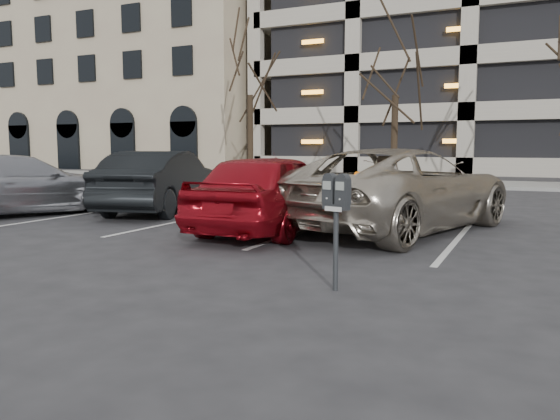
{
  "coord_description": "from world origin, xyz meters",
  "views": [
    {
      "loc": [
        2.53,
        -7.44,
        1.55
      ],
      "look_at": [
        -0.03,
        -1.94,
        0.86
      ],
      "focal_mm": 35.0,
      "sensor_mm": 36.0,
      "label": 1
    }
  ],
  "objects_px": {
    "tree_a": "(250,42)",
    "car_dark": "(162,182)",
    "suv_silver": "(399,189)",
    "car_silver": "(20,185)",
    "tree_b": "(397,40)",
    "car_red": "(272,192)",
    "parking_meter": "(336,203)"
  },
  "relations": [
    {
      "from": "tree_a",
      "to": "car_dark",
      "type": "bearing_deg",
      "value": -70.98
    },
    {
      "from": "suv_silver",
      "to": "car_dark",
      "type": "distance_m",
      "value": 5.87
    },
    {
      "from": "car_silver",
      "to": "tree_b",
      "type": "bearing_deg",
      "value": -84.97
    },
    {
      "from": "car_red",
      "to": "car_silver",
      "type": "xyz_separation_m",
      "value": [
        -6.35,
        -0.22,
        -0.04
      ]
    },
    {
      "from": "tree_b",
      "to": "car_red",
      "type": "height_order",
      "value": "tree_b"
    },
    {
      "from": "suv_silver",
      "to": "car_red",
      "type": "relative_size",
      "value": 1.39
    },
    {
      "from": "suv_silver",
      "to": "tree_a",
      "type": "bearing_deg",
      "value": -35.54
    },
    {
      "from": "car_red",
      "to": "car_dark",
      "type": "distance_m",
      "value": 4.11
    },
    {
      "from": "tree_a",
      "to": "parking_meter",
      "type": "height_order",
      "value": "tree_a"
    },
    {
      "from": "parking_meter",
      "to": "tree_a",
      "type": "bearing_deg",
      "value": 137.25
    },
    {
      "from": "parking_meter",
      "to": "car_red",
      "type": "distance_m",
      "value": 4.29
    },
    {
      "from": "tree_b",
      "to": "suv_silver",
      "type": "relative_size",
      "value": 1.39
    },
    {
      "from": "parking_meter",
      "to": "car_dark",
      "type": "xyz_separation_m",
      "value": [
        -6.23,
        5.17,
        -0.23
      ]
    },
    {
      "from": "parking_meter",
      "to": "car_dark",
      "type": "distance_m",
      "value": 8.09
    },
    {
      "from": "parking_meter",
      "to": "car_silver",
      "type": "height_order",
      "value": "car_silver"
    },
    {
      "from": "parking_meter",
      "to": "suv_silver",
      "type": "height_order",
      "value": "suv_silver"
    },
    {
      "from": "car_red",
      "to": "car_dark",
      "type": "bearing_deg",
      "value": -26.19
    },
    {
      "from": "tree_b",
      "to": "parking_meter",
      "type": "relative_size",
      "value": 6.7
    },
    {
      "from": "tree_a",
      "to": "car_red",
      "type": "bearing_deg",
      "value": -60.5
    },
    {
      "from": "tree_b",
      "to": "car_silver",
      "type": "height_order",
      "value": "tree_b"
    },
    {
      "from": "car_silver",
      "to": "suv_silver",
      "type": "bearing_deg",
      "value": -146.09
    },
    {
      "from": "car_dark",
      "to": "car_silver",
      "type": "relative_size",
      "value": 0.92
    },
    {
      "from": "tree_a",
      "to": "tree_b",
      "type": "bearing_deg",
      "value": 0.0
    },
    {
      "from": "tree_b",
      "to": "car_silver",
      "type": "distance_m",
      "value": 16.42
    },
    {
      "from": "car_silver",
      "to": "parking_meter",
      "type": "bearing_deg",
      "value": -175.84
    },
    {
      "from": "suv_silver",
      "to": "car_silver",
      "type": "relative_size",
      "value": 1.25
    },
    {
      "from": "tree_b",
      "to": "parking_meter",
      "type": "xyz_separation_m",
      "value": [
        3.62,
        -17.91,
        -5.09
      ]
    },
    {
      "from": "parking_meter",
      "to": "suv_silver",
      "type": "relative_size",
      "value": 0.21
    },
    {
      "from": "car_red",
      "to": "tree_a",
      "type": "bearing_deg",
      "value": -62.83
    },
    {
      "from": "car_dark",
      "to": "car_silver",
      "type": "bearing_deg",
      "value": 21.86
    },
    {
      "from": "car_dark",
      "to": "tree_b",
      "type": "bearing_deg",
      "value": -115.68
    },
    {
      "from": "car_dark",
      "to": "parking_meter",
      "type": "bearing_deg",
      "value": 126.2
    }
  ]
}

